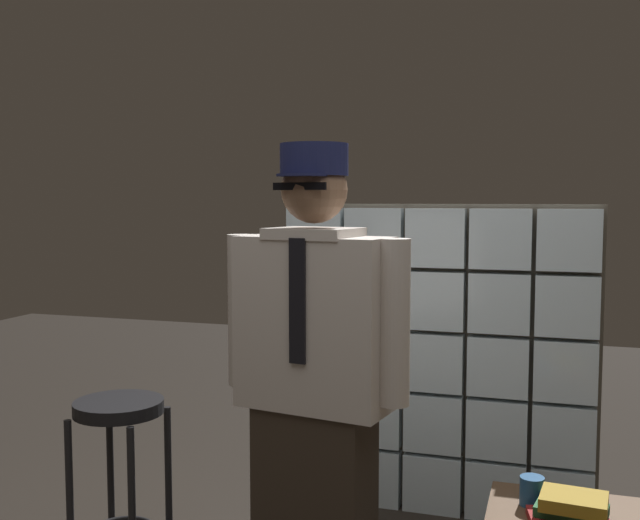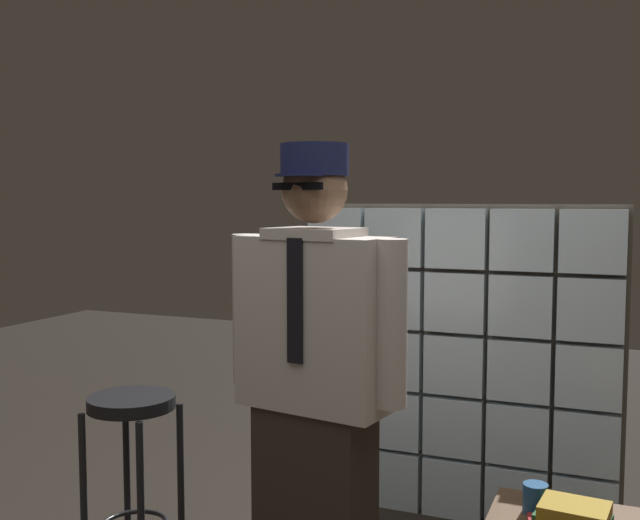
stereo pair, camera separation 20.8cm
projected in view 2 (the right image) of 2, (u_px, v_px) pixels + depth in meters
The scene contains 4 objects.
glass_block_wall at pixel (455, 364), 3.46m from camera, with size 1.50×0.10×1.50m.
standing_person at pixel (314, 387), 2.46m from camera, with size 0.68×0.33×1.69m.
bar_stool at pixel (132, 443), 2.88m from camera, with size 0.34×0.34×0.74m.
coffee_mug at pixel (536, 498), 2.38m from camera, with size 0.13×0.08×0.09m.
Camera 2 is at (0.73, -1.91, 1.51)m, focal length 41.39 mm.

